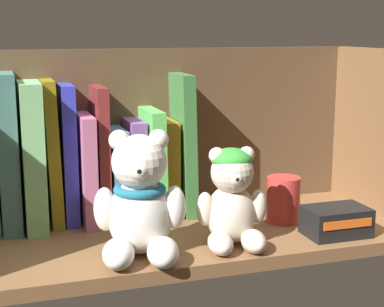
% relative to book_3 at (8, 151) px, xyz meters
% --- Properties ---
extents(shelf_board, '(0.71, 0.27, 0.02)m').
position_rel_book_3_xyz_m(shelf_board, '(0.23, -0.11, -0.13)').
color(shelf_board, brown).
rests_on(shelf_board, ground).
extents(shelf_back_panel, '(0.74, 0.01, 0.30)m').
position_rel_book_3_xyz_m(shelf_back_panel, '(0.23, 0.03, 0.01)').
color(shelf_back_panel, brown).
rests_on(shelf_back_panel, ground).
extents(shelf_side_panel_right, '(0.02, 0.30, 0.30)m').
position_rel_book_3_xyz_m(shelf_side_panel_right, '(0.60, -0.11, 0.01)').
color(shelf_side_panel_right, brown).
rests_on(shelf_side_panel_right, ground).
extents(book_3, '(0.03, 0.13, 0.24)m').
position_rel_book_3_xyz_m(book_3, '(0.00, 0.00, 0.00)').
color(book_3, '#44756F').
rests_on(book_3, shelf_board).
extents(book_4, '(0.03, 0.15, 0.23)m').
position_rel_book_3_xyz_m(book_4, '(0.04, 0.00, -0.01)').
color(book_4, '#80C87E').
rests_on(book_4, shelf_board).
extents(book_5, '(0.02, 0.10, 0.23)m').
position_rel_book_3_xyz_m(book_5, '(0.07, 0.00, -0.01)').
color(book_5, olive).
rests_on(book_5, shelf_board).
extents(book_6, '(0.02, 0.09, 0.22)m').
position_rel_book_3_xyz_m(book_6, '(0.09, 0.00, -0.01)').
color(book_6, '#343ACD').
rests_on(book_6, shelf_board).
extents(book_7, '(0.02, 0.14, 0.18)m').
position_rel_book_3_xyz_m(book_7, '(0.12, 0.00, -0.03)').
color(book_7, '#B9638C').
rests_on(book_7, shelf_board).
extents(book_8, '(0.02, 0.12, 0.22)m').
position_rel_book_3_xyz_m(book_8, '(0.14, 0.00, -0.01)').
color(book_8, maroon).
rests_on(book_8, shelf_board).
extents(book_9, '(0.03, 0.12, 0.15)m').
position_rel_book_3_xyz_m(book_9, '(0.17, 0.00, -0.05)').
color(book_9, '#4F80AC').
rests_on(book_9, shelf_board).
extents(book_10, '(0.02, 0.11, 0.16)m').
position_rel_book_3_xyz_m(book_10, '(0.20, 0.00, -0.04)').
color(book_10, '#814D99').
rests_on(book_10, shelf_board).
extents(book_11, '(0.03, 0.14, 0.18)m').
position_rel_book_3_xyz_m(book_11, '(0.23, 0.00, -0.03)').
color(book_11, '#5ED05C').
rests_on(book_11, shelf_board).
extents(book_12, '(0.02, 0.10, 0.16)m').
position_rel_book_3_xyz_m(book_12, '(0.25, 0.00, -0.04)').
color(book_12, '#A56E1C').
rests_on(book_12, shelf_board).
extents(book_13, '(0.03, 0.12, 0.24)m').
position_rel_book_3_xyz_m(book_13, '(0.28, 0.00, -0.00)').
color(book_13, '#3D793C').
rests_on(book_13, shelf_board).
extents(teddy_bear_larger, '(0.13, 0.14, 0.18)m').
position_rel_book_3_xyz_m(teddy_bear_larger, '(0.17, -0.19, -0.05)').
color(teddy_bear_larger, white).
rests_on(teddy_bear_larger, shelf_board).
extents(teddy_bear_smaller, '(0.11, 0.11, 0.14)m').
position_rel_book_3_xyz_m(teddy_bear_smaller, '(0.30, -0.18, -0.05)').
color(teddy_bear_smaller, beige).
rests_on(teddy_bear_smaller, shelf_board).
extents(pillar_candle, '(0.05, 0.05, 0.07)m').
position_rel_book_3_xyz_m(pillar_candle, '(0.42, -0.11, -0.08)').
color(pillar_candle, '#C63833').
rests_on(pillar_candle, shelf_board).
extents(small_product_box, '(0.09, 0.07, 0.04)m').
position_rel_book_3_xyz_m(small_product_box, '(0.47, -0.20, -0.10)').
color(small_product_box, black).
rests_on(small_product_box, shelf_board).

